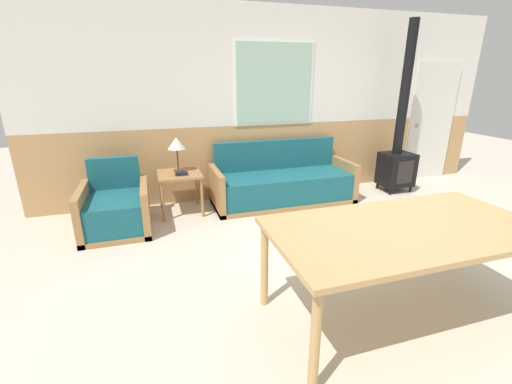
{
  "coord_description": "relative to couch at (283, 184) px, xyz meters",
  "views": [
    {
      "loc": [
        -1.95,
        -2.25,
        1.78
      ],
      "look_at": [
        -0.88,
        1.14,
        0.56
      ],
      "focal_mm": 24.0,
      "sensor_mm": 36.0,
      "label": 1
    }
  ],
  "objects": [
    {
      "name": "dining_table",
      "position": [
        -0.11,
        -2.62,
        0.43
      ],
      "size": [
        1.96,
        0.99,
        0.76
      ],
      "color": "tan",
      "rests_on": "ground_plane"
    },
    {
      "name": "couch",
      "position": [
        0.0,
        0.0,
        0.0
      ],
      "size": [
        2.04,
        0.77,
        0.86
      ],
      "color": "#9E7042",
      "rests_on": "ground_plane"
    },
    {
      "name": "wood_stove",
      "position": [
        1.92,
        -0.05,
        0.44
      ],
      "size": [
        0.48,
        0.41,
        2.54
      ],
      "color": "black",
      "rests_on": "ground_plane"
    },
    {
      "name": "armchair",
      "position": [
        -2.26,
        -0.29,
        -0.02
      ],
      "size": [
        0.77,
        0.87,
        0.81
      ],
      "rotation": [
        0.0,
        0.0,
        0.26
      ],
      "color": "#9E7042",
      "rests_on": "ground_plane"
    },
    {
      "name": "entry_door",
      "position": [
        2.91,
        0.41,
        0.73
      ],
      "size": [
        0.9,
        0.09,
        1.98
      ],
      "color": "silver",
      "rests_on": "ground_plane"
    },
    {
      "name": "ground_plane",
      "position": [
        0.15,
        -2.17,
        -0.27
      ],
      "size": [
        16.0,
        16.0,
        0.0
      ],
      "primitive_type": "plane",
      "color": "beige"
    },
    {
      "name": "side_table",
      "position": [
        -1.46,
        0.03,
        0.2
      ],
      "size": [
        0.56,
        0.56,
        0.55
      ],
      "color": "#9E7042",
      "rests_on": "ground_plane"
    },
    {
      "name": "table_lamp",
      "position": [
        -1.46,
        0.13,
        0.65
      ],
      "size": [
        0.24,
        0.24,
        0.46
      ],
      "color": "#4C3823",
      "rests_on": "side_table"
    },
    {
      "name": "wall_back",
      "position": [
        0.15,
        0.46,
        1.1
      ],
      "size": [
        7.2,
        0.09,
        2.7
      ],
      "color": "tan",
      "rests_on": "ground_plane"
    },
    {
      "name": "book_stack",
      "position": [
        -1.44,
        -0.06,
        0.31
      ],
      "size": [
        0.17,
        0.16,
        0.04
      ],
      "color": "#234799",
      "rests_on": "side_table"
    }
  ]
}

